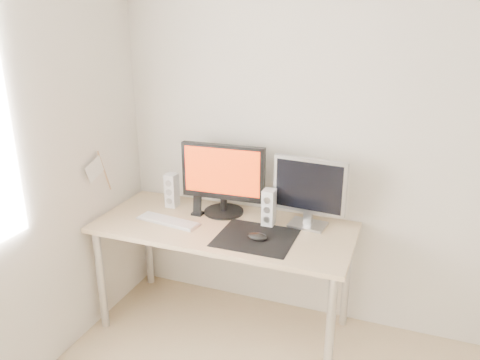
# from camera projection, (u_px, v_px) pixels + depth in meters

# --- Properties ---
(wall_back) EXTENTS (3.50, 0.00, 3.50)m
(wall_back) POSITION_uv_depth(u_px,v_px,m) (393.00, 143.00, 2.74)
(wall_back) COLOR white
(wall_back) RESTS_ON ground
(mousepad) EXTENTS (0.45, 0.40, 0.00)m
(mousepad) POSITION_uv_depth(u_px,v_px,m) (256.00, 238.00, 2.74)
(mousepad) COLOR black
(mousepad) RESTS_ON desk
(mouse) EXTENTS (0.12, 0.07, 0.04)m
(mouse) POSITION_uv_depth(u_px,v_px,m) (257.00, 237.00, 2.70)
(mouse) COLOR black
(mouse) RESTS_ON mousepad
(desk) EXTENTS (1.60, 0.70, 0.73)m
(desk) POSITION_uv_depth(u_px,v_px,m) (224.00, 237.00, 2.92)
(desk) COLOR #D1B587
(desk) RESTS_ON ground
(main_monitor) EXTENTS (0.55, 0.27, 0.47)m
(main_monitor) POSITION_uv_depth(u_px,v_px,m) (223.00, 177.00, 2.99)
(main_monitor) COLOR black
(main_monitor) RESTS_ON desk
(second_monitor) EXTENTS (0.45, 0.18, 0.43)m
(second_monitor) POSITION_uv_depth(u_px,v_px,m) (309.00, 189.00, 2.81)
(second_monitor) COLOR silver
(second_monitor) RESTS_ON desk
(speaker_left) EXTENTS (0.07, 0.09, 0.23)m
(speaker_left) POSITION_uv_depth(u_px,v_px,m) (172.00, 190.00, 3.15)
(speaker_left) COLOR white
(speaker_left) RESTS_ON desk
(speaker_right) EXTENTS (0.07, 0.09, 0.23)m
(speaker_right) POSITION_uv_depth(u_px,v_px,m) (269.00, 208.00, 2.87)
(speaker_right) COLOR white
(speaker_right) RESTS_ON desk
(keyboard) EXTENTS (0.43, 0.17, 0.02)m
(keyboard) POSITION_uv_depth(u_px,v_px,m) (168.00, 221.00, 2.94)
(keyboard) COLOR silver
(keyboard) RESTS_ON desk
(phone_dock) EXTENTS (0.07, 0.06, 0.13)m
(phone_dock) POSITION_uv_depth(u_px,v_px,m) (197.00, 209.00, 3.04)
(phone_dock) COLOR black
(phone_dock) RESTS_ON desk
(pennant) EXTENTS (0.01, 0.23, 0.29)m
(pennant) POSITION_uv_depth(u_px,v_px,m) (98.00, 169.00, 2.93)
(pennant) COLOR #A57F54
(pennant) RESTS_ON wall_left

